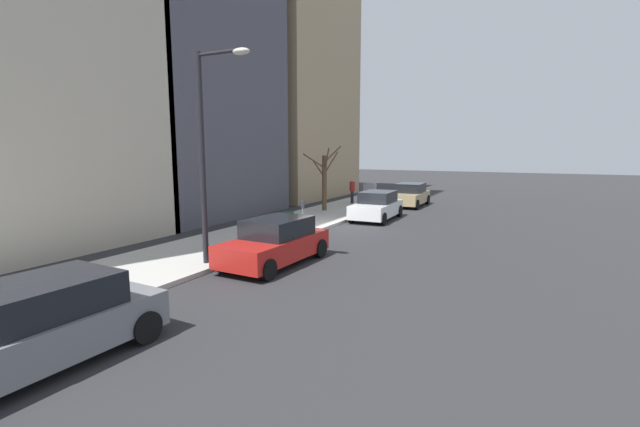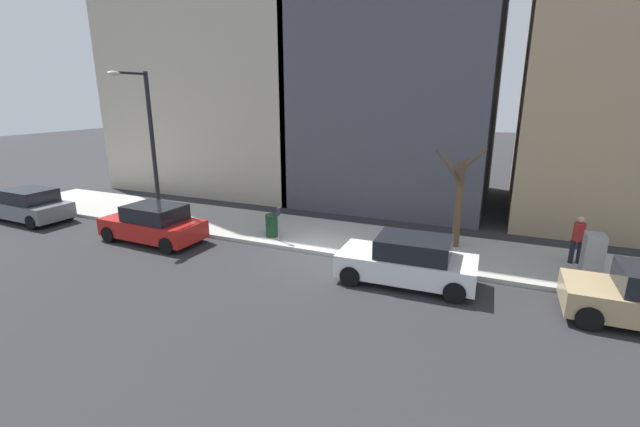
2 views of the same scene
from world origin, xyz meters
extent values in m
plane|color=#2B2B2D|center=(0.00, 0.00, 0.00)|extent=(120.00, 120.00, 0.00)
cube|color=#B2AFA8|center=(2.00, 0.00, 0.07)|extent=(4.00, 36.00, 0.15)
cylinder|color=black|center=(-2.02, -8.33, 0.32)|extent=(0.23, 0.64, 0.64)
cylinder|color=black|center=(-0.32, -8.31, 0.32)|extent=(0.23, 0.64, 0.64)
cube|color=white|center=(-1.09, -3.49, 0.57)|extent=(1.94, 4.26, 0.70)
cube|color=black|center=(-1.08, -3.69, 1.22)|extent=(1.67, 2.25, 0.60)
cylinder|color=black|center=(-1.99, -1.96, 0.32)|extent=(0.24, 0.65, 0.64)
cylinder|color=black|center=(-0.29, -1.91, 0.32)|extent=(0.24, 0.65, 0.64)
cylinder|color=black|center=(-1.88, -5.06, 0.32)|extent=(0.24, 0.65, 0.64)
cylinder|color=black|center=(-0.19, -5.01, 0.32)|extent=(0.24, 0.65, 0.64)
cube|color=red|center=(-1.22, 6.73, 0.57)|extent=(1.94, 4.26, 0.70)
cube|color=black|center=(-1.22, 6.53, 1.22)|extent=(1.67, 2.25, 0.60)
cylinder|color=black|center=(-2.01, 8.31, 0.32)|extent=(0.24, 0.65, 0.64)
cylinder|color=black|center=(-0.32, 8.25, 0.32)|extent=(0.24, 0.65, 0.64)
cylinder|color=black|center=(-2.12, 5.21, 0.32)|extent=(0.24, 0.65, 0.64)
cylinder|color=black|center=(-0.42, 5.15, 0.32)|extent=(0.24, 0.65, 0.64)
cube|color=slate|center=(-1.27, 14.29, 0.57)|extent=(1.94, 4.26, 0.70)
cube|color=black|center=(-1.28, 14.09, 1.22)|extent=(1.67, 2.25, 0.60)
cylinder|color=black|center=(-0.37, 15.81, 0.32)|extent=(0.24, 0.65, 0.64)
cylinder|color=black|center=(-2.17, 12.77, 0.32)|extent=(0.24, 0.65, 0.64)
cylinder|color=black|center=(-0.47, 12.71, 0.32)|extent=(0.24, 0.65, 0.64)
cylinder|color=slate|center=(0.45, 1.90, 0.68)|extent=(0.07, 0.07, 1.05)
cube|color=#2D333D|center=(0.45, 1.90, 1.35)|extent=(0.14, 0.10, 0.30)
cube|color=#A8A399|center=(1.30, -8.80, 0.24)|extent=(0.83, 0.61, 0.18)
cube|color=#939399|center=(1.30, -8.80, 0.96)|extent=(0.75, 0.55, 1.25)
cylinder|color=black|center=(0.55, 8.03, 3.40)|extent=(0.18, 0.18, 6.50)
cylinder|color=black|center=(-0.25, 8.03, 6.55)|extent=(1.60, 0.10, 0.10)
ellipsoid|color=beige|center=(-1.05, 8.03, 6.50)|extent=(0.56, 0.32, 0.20)
cylinder|color=brown|center=(2.60, -4.56, 1.78)|extent=(0.28, 0.28, 3.26)
cylinder|color=brown|center=(2.21, -4.66, 2.98)|extent=(0.84, 0.28, 1.34)
cylinder|color=brown|center=(2.23, -4.95, 3.50)|extent=(0.72, 0.89, 1.00)
cylinder|color=brown|center=(3.16, -4.24, 3.10)|extent=(1.09, 0.81, 0.90)
cylinder|color=brown|center=(2.24, -4.15, 3.20)|extent=(0.74, 0.91, 1.33)
cylinder|color=brown|center=(2.89, -4.39, 2.62)|extent=(0.65, 0.42, 1.04)
cylinder|color=#14381E|center=(0.90, 2.43, 0.60)|extent=(0.56, 0.56, 0.90)
cylinder|color=#1E1E2D|center=(2.49, -8.64, 0.56)|extent=(0.16, 0.16, 0.82)
cylinder|color=#1E1E2D|center=(2.45, -8.40, 0.56)|extent=(0.16, 0.16, 0.82)
cylinder|color=#A52323|center=(2.47, -8.52, 1.28)|extent=(0.36, 0.36, 0.62)
sphere|color=tan|center=(2.47, -8.52, 1.70)|extent=(0.22, 0.22, 0.22)
cube|color=#BCB29E|center=(11.80, 10.52, 11.30)|extent=(12.60, 12.60, 22.60)
camera|label=1|loc=(-8.81, 18.25, 3.74)|focal=24.00mm
camera|label=2|loc=(-13.56, -5.98, 5.74)|focal=24.00mm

